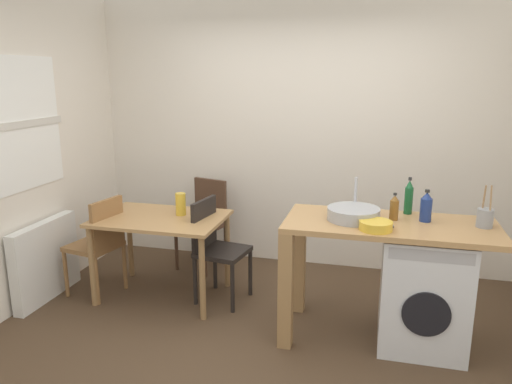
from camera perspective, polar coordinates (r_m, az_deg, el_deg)
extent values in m
plane|color=#4C3826|center=(3.79, 0.38, -17.42)|extent=(5.46, 5.46, 0.00)
cube|color=silver|center=(5.00, 5.31, 6.68)|extent=(4.60, 0.10, 2.70)
cube|color=white|center=(4.51, -25.59, 7.18)|extent=(0.01, 0.90, 1.10)
cube|color=beige|center=(4.50, -25.51, 7.19)|extent=(0.02, 0.96, 0.06)
cube|color=white|center=(4.73, -23.36, -7.37)|extent=(0.10, 0.80, 0.70)
cube|color=tan|center=(4.34, -11.08, -3.05)|extent=(1.10, 0.76, 0.03)
cylinder|color=#977045|center=(4.43, -18.62, -8.27)|extent=(0.05, 0.05, 0.71)
cylinder|color=#977045|center=(4.00, -6.29, -10.04)|extent=(0.05, 0.05, 0.71)
cylinder|color=#977045|center=(4.96, -14.51, -5.61)|extent=(0.05, 0.05, 0.71)
cylinder|color=#977045|center=(4.57, -3.37, -6.83)|extent=(0.05, 0.05, 0.71)
cube|color=olive|center=(4.64, -18.44, -6.00)|extent=(0.47, 0.47, 0.04)
cube|color=olive|center=(4.45, -16.97, -3.67)|extent=(0.11, 0.38, 0.45)
cylinder|color=olive|center=(4.72, -21.34, -8.81)|extent=(0.04, 0.04, 0.45)
cylinder|color=olive|center=(4.95, -18.32, -7.49)|extent=(0.04, 0.04, 0.45)
cylinder|color=olive|center=(4.48, -18.12, -9.77)|extent=(0.04, 0.04, 0.45)
cylinder|color=olive|center=(4.72, -15.12, -8.31)|extent=(0.04, 0.04, 0.45)
cube|color=black|center=(4.28, -3.89, -6.98)|extent=(0.46, 0.46, 0.04)
cube|color=black|center=(4.29, -6.08, -3.79)|extent=(0.10, 0.38, 0.45)
cylinder|color=black|center=(4.44, -0.67, -9.29)|extent=(0.04, 0.04, 0.45)
cylinder|color=black|center=(4.14, -2.77, -11.07)|extent=(0.04, 0.04, 0.45)
cylinder|color=black|center=(4.59, -4.81, -8.54)|extent=(0.04, 0.04, 0.45)
cylinder|color=black|center=(4.30, -7.13, -10.18)|extent=(0.04, 0.04, 0.45)
cube|color=#4C3323|center=(5.00, -6.48, -3.93)|extent=(0.49, 0.49, 0.04)
cube|color=#4C3323|center=(5.08, -5.33, -0.98)|extent=(0.38, 0.14, 0.45)
cylinder|color=#4C3323|center=(4.84, -5.97, -7.36)|extent=(0.04, 0.04, 0.45)
cylinder|color=#4C3323|center=(5.05, -9.29, -6.56)|extent=(0.04, 0.04, 0.45)
cylinder|color=#4C3323|center=(5.11, -3.57, -6.13)|extent=(0.04, 0.04, 0.45)
cylinder|color=#4C3323|center=(5.31, -6.81, -5.43)|extent=(0.04, 0.04, 0.45)
cube|color=tan|center=(3.63, 15.41, -3.75)|extent=(1.50, 0.68, 0.04)
cube|color=#A07749|center=(3.58, 3.49, -11.44)|extent=(0.10, 0.10, 0.88)
cube|color=#A07749|center=(4.10, 5.05, -8.07)|extent=(0.10, 0.10, 0.88)
cube|color=silver|center=(3.82, 18.96, -10.72)|extent=(0.60, 0.60, 0.86)
cylinder|color=black|center=(3.56, 19.26, -13.36)|extent=(0.32, 0.02, 0.32)
cube|color=#B2B2B7|center=(3.40, 19.81, -7.08)|extent=(0.54, 0.01, 0.08)
cylinder|color=#9EA0A5|center=(3.62, 11.32, -2.52)|extent=(0.38, 0.38, 0.09)
cylinder|color=#B2B2B7|center=(3.77, 11.55, -0.38)|extent=(0.02, 0.02, 0.28)
cylinder|color=brown|center=(3.68, 15.84, -2.05)|extent=(0.06, 0.06, 0.14)
cone|color=brown|center=(3.66, 15.93, -0.66)|extent=(0.06, 0.06, 0.04)
cylinder|color=#262626|center=(3.65, 15.96, -0.23)|extent=(0.03, 0.03, 0.02)
cylinder|color=#19592D|center=(3.86, 17.40, -0.97)|extent=(0.06, 0.06, 0.20)
cone|color=#19592D|center=(3.83, 17.53, 0.90)|extent=(0.06, 0.06, 0.06)
cylinder|color=#262626|center=(3.83, 17.58, 1.48)|extent=(0.02, 0.02, 0.02)
cylinder|color=navy|center=(3.71, 19.24, -2.00)|extent=(0.08, 0.08, 0.17)
cone|color=navy|center=(3.68, 19.37, -0.38)|extent=(0.07, 0.07, 0.05)
cylinder|color=#262626|center=(3.68, 19.41, 0.11)|extent=(0.03, 0.03, 0.02)
cylinder|color=gold|center=(3.43, 13.82, -3.82)|extent=(0.23, 0.23, 0.06)
cylinder|color=olive|center=(3.42, 13.84, -3.57)|extent=(0.18, 0.18, 0.03)
cylinder|color=gray|center=(3.73, 25.20, -2.78)|extent=(0.11, 0.11, 0.13)
cylinder|color=#99724C|center=(3.70, 25.13, -0.57)|extent=(0.01, 0.04, 0.18)
cylinder|color=#99724C|center=(3.69, 25.77, -0.69)|extent=(0.01, 0.05, 0.18)
cylinder|color=gold|center=(4.34, -8.80, -1.41)|extent=(0.09, 0.09, 0.20)
cube|color=#B2B2B7|center=(3.53, 14.64, -3.81)|extent=(0.15, 0.06, 0.01)
cube|color=#262628|center=(3.53, 14.64, -3.81)|extent=(0.15, 0.06, 0.01)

